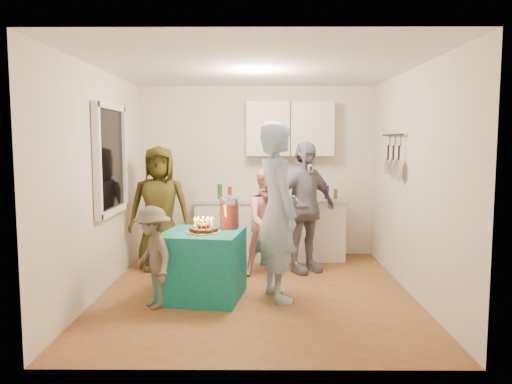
{
  "coord_description": "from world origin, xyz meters",
  "views": [
    {
      "loc": [
        0.04,
        -5.72,
        1.78
      ],
      "look_at": [
        0.0,
        0.35,
        1.15
      ],
      "focal_mm": 35.0,
      "sensor_mm": 36.0,
      "label": 1
    }
  ],
  "objects_px": {
    "woman_back_left": "(160,208)",
    "woman_back_center": "(269,222)",
    "counter": "(270,230)",
    "party_table": "(203,265)",
    "punch_jar": "(229,214)",
    "microwave": "(295,189)",
    "man_birthday": "(278,212)",
    "woman_back_right": "(304,207)",
    "child_near_left": "(153,257)"
  },
  "relations": [
    {
      "from": "woman_back_left",
      "to": "counter",
      "type": "bearing_deg",
      "value": 18.33
    },
    {
      "from": "counter",
      "to": "man_birthday",
      "type": "distance_m",
      "value": 2.01
    },
    {
      "from": "woman_back_center",
      "to": "child_near_left",
      "type": "distance_m",
      "value": 1.82
    },
    {
      "from": "punch_jar",
      "to": "woman_back_right",
      "type": "distance_m",
      "value": 1.32
    },
    {
      "from": "counter",
      "to": "microwave",
      "type": "bearing_deg",
      "value": 0.0
    },
    {
      "from": "microwave",
      "to": "woman_back_right",
      "type": "distance_m",
      "value": 0.79
    },
    {
      "from": "punch_jar",
      "to": "woman_back_left",
      "type": "xyz_separation_m",
      "value": [
        -1.02,
        1.07,
        -0.08
      ]
    },
    {
      "from": "woman_back_center",
      "to": "punch_jar",
      "type": "bearing_deg",
      "value": -139.11
    },
    {
      "from": "microwave",
      "to": "man_birthday",
      "type": "bearing_deg",
      "value": -102.34
    },
    {
      "from": "counter",
      "to": "woman_back_left",
      "type": "height_order",
      "value": "woman_back_left"
    },
    {
      "from": "man_birthday",
      "to": "counter",
      "type": "bearing_deg",
      "value": -16.76
    },
    {
      "from": "party_table",
      "to": "woman_back_left",
      "type": "xyz_separation_m",
      "value": [
        -0.74,
        1.28,
        0.47
      ]
    },
    {
      "from": "counter",
      "to": "party_table",
      "type": "relative_size",
      "value": 2.59
    },
    {
      "from": "microwave",
      "to": "woman_back_right",
      "type": "height_order",
      "value": "woman_back_right"
    },
    {
      "from": "counter",
      "to": "party_table",
      "type": "height_order",
      "value": "counter"
    },
    {
      "from": "man_birthday",
      "to": "woman_back_center",
      "type": "distance_m",
      "value": 1.04
    },
    {
      "from": "woman_back_center",
      "to": "microwave",
      "type": "bearing_deg",
      "value": 49.58
    },
    {
      "from": "woman_back_center",
      "to": "woman_back_right",
      "type": "relative_size",
      "value": 0.8
    },
    {
      "from": "man_birthday",
      "to": "woman_back_right",
      "type": "relative_size",
      "value": 1.12
    },
    {
      "from": "woman_back_center",
      "to": "child_near_left",
      "type": "bearing_deg",
      "value": -151.04
    },
    {
      "from": "punch_jar",
      "to": "woman_back_left",
      "type": "bearing_deg",
      "value": 133.88
    },
    {
      "from": "woman_back_right",
      "to": "woman_back_center",
      "type": "bearing_deg",
      "value": 165.95
    },
    {
      "from": "woman_back_right",
      "to": "child_near_left",
      "type": "xyz_separation_m",
      "value": [
        -1.73,
        -1.46,
        -0.34
      ]
    },
    {
      "from": "counter",
      "to": "man_birthday",
      "type": "height_order",
      "value": "man_birthday"
    },
    {
      "from": "microwave",
      "to": "woman_back_center",
      "type": "distance_m",
      "value": 1.08
    },
    {
      "from": "microwave",
      "to": "child_near_left",
      "type": "xyz_separation_m",
      "value": [
        -1.66,
        -2.24,
        -0.5
      ]
    },
    {
      "from": "microwave",
      "to": "woman_back_center",
      "type": "xyz_separation_m",
      "value": [
        -0.4,
        -0.94,
        -0.34
      ]
    },
    {
      "from": "counter",
      "to": "woman_back_center",
      "type": "relative_size",
      "value": 1.56
    },
    {
      "from": "microwave",
      "to": "woman_back_left",
      "type": "distance_m",
      "value": 2.01
    },
    {
      "from": "party_table",
      "to": "punch_jar",
      "type": "xyz_separation_m",
      "value": [
        0.29,
        0.21,
        0.55
      ]
    },
    {
      "from": "woman_back_right",
      "to": "child_near_left",
      "type": "height_order",
      "value": "woman_back_right"
    },
    {
      "from": "microwave",
      "to": "counter",
      "type": "bearing_deg",
      "value": 177.29
    },
    {
      "from": "woman_back_left",
      "to": "child_near_left",
      "type": "xyz_separation_m",
      "value": [
        0.24,
        -1.61,
        -0.31
      ]
    },
    {
      "from": "woman_back_left",
      "to": "woman_back_right",
      "type": "height_order",
      "value": "woman_back_right"
    },
    {
      "from": "child_near_left",
      "to": "microwave",
      "type": "bearing_deg",
      "value": 110.65
    },
    {
      "from": "microwave",
      "to": "party_table",
      "type": "bearing_deg",
      "value": -124.21
    },
    {
      "from": "counter",
      "to": "child_near_left",
      "type": "bearing_deg",
      "value": -119.99
    },
    {
      "from": "counter",
      "to": "punch_jar",
      "type": "height_order",
      "value": "punch_jar"
    },
    {
      "from": "counter",
      "to": "woman_back_center",
      "type": "distance_m",
      "value": 0.98
    },
    {
      "from": "party_table",
      "to": "woman_back_right",
      "type": "bearing_deg",
      "value": 42.58
    },
    {
      "from": "woman_back_left",
      "to": "woman_back_center",
      "type": "distance_m",
      "value": 1.54
    },
    {
      "from": "microwave",
      "to": "woman_back_left",
      "type": "height_order",
      "value": "woman_back_left"
    },
    {
      "from": "man_birthday",
      "to": "woman_back_right",
      "type": "distance_m",
      "value": 1.22
    },
    {
      "from": "woman_back_right",
      "to": "child_near_left",
      "type": "relative_size",
      "value": 1.62
    },
    {
      "from": "child_near_left",
      "to": "woman_back_right",
      "type": "bearing_deg",
      "value": 97.55
    },
    {
      "from": "woman_back_left",
      "to": "child_near_left",
      "type": "height_order",
      "value": "woman_back_left"
    },
    {
      "from": "microwave",
      "to": "party_table",
      "type": "relative_size",
      "value": 0.59
    },
    {
      "from": "man_birthday",
      "to": "woman_back_right",
      "type": "height_order",
      "value": "man_birthday"
    },
    {
      "from": "punch_jar",
      "to": "woman_back_center",
      "type": "bearing_deg",
      "value": 57.93
    },
    {
      "from": "punch_jar",
      "to": "microwave",
      "type": "bearing_deg",
      "value": 62.56
    }
  ]
}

